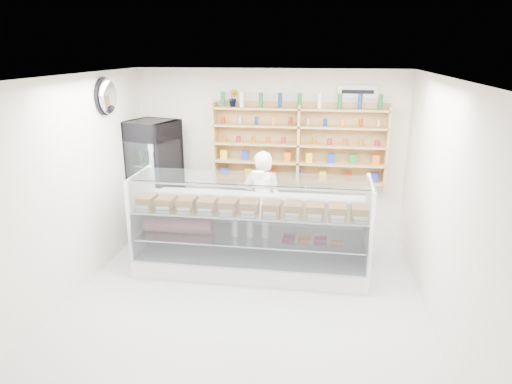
# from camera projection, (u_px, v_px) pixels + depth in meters

# --- Properties ---
(room) EXTENTS (5.00, 5.00, 5.00)m
(room) POSITION_uv_depth(u_px,v_px,m) (244.00, 200.00, 5.37)
(room) COLOR #A3A2A7
(room) RESTS_ON ground
(display_counter) EXTENTS (3.28, 0.98, 1.43)m
(display_counter) POSITION_uv_depth(u_px,v_px,m) (251.00, 246.00, 6.55)
(display_counter) COLOR white
(display_counter) RESTS_ON floor
(shop_worker) EXTENTS (0.62, 0.43, 1.64)m
(shop_worker) POSITION_uv_depth(u_px,v_px,m) (263.00, 203.00, 7.06)
(shop_worker) COLOR white
(shop_worker) RESTS_ON floor
(drinks_cooler) EXTENTS (0.89, 0.87, 2.00)m
(drinks_cooler) POSITION_uv_depth(u_px,v_px,m) (155.00, 180.00, 7.58)
(drinks_cooler) COLOR black
(drinks_cooler) RESTS_ON floor
(wall_shelving) EXTENTS (2.84, 0.28, 1.33)m
(wall_shelving) POSITION_uv_depth(u_px,v_px,m) (299.00, 145.00, 7.45)
(wall_shelving) COLOR tan
(wall_shelving) RESTS_ON back_wall
(potted_plant) EXTENTS (0.18, 0.16, 0.28)m
(potted_plant) POSITION_uv_depth(u_px,v_px,m) (233.00, 98.00, 7.38)
(potted_plant) COLOR #1E6626
(potted_plant) RESTS_ON wall_shelving
(security_mirror) EXTENTS (0.15, 0.50, 0.50)m
(security_mirror) POSITION_uv_depth(u_px,v_px,m) (108.00, 96.00, 6.49)
(security_mirror) COLOR silver
(security_mirror) RESTS_ON left_wall
(wall_sign) EXTENTS (0.62, 0.03, 0.20)m
(wall_sign) POSITION_uv_depth(u_px,v_px,m) (358.00, 92.00, 7.19)
(wall_sign) COLOR white
(wall_sign) RESTS_ON back_wall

